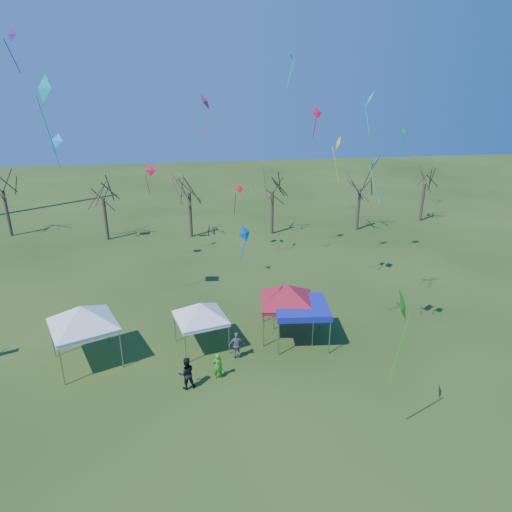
{
  "coord_description": "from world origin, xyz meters",
  "views": [
    {
      "loc": [
        -2.48,
        -20.84,
        15.2
      ],
      "look_at": [
        1.14,
        3.0,
        5.82
      ],
      "focal_mm": 32.0,
      "sensor_mm": 36.0,
      "label": 1
    }
  ],
  "objects_px": {
    "tent_red": "(287,288)",
    "person_grey": "(237,345)",
    "person_green": "(218,366)",
    "tent_white_mid": "(200,306)",
    "tree_1": "(101,183)",
    "tree_2": "(188,176)",
    "tree_3": "(273,176)",
    "tree_5": "(427,171)",
    "tree_4": "(361,174)",
    "tent_white_west": "(81,310)",
    "person_dark": "(186,373)",
    "tent_blue": "(301,307)"
  },
  "relations": [
    {
      "from": "tree_5",
      "to": "tent_blue",
      "type": "xyz_separation_m",
      "value": [
        -19.82,
        -23.07,
        -3.41
      ]
    },
    {
      "from": "tree_4",
      "to": "person_grey",
      "type": "relative_size",
      "value": 4.72
    },
    {
      "from": "tree_4",
      "to": "tent_white_west",
      "type": "height_order",
      "value": "tree_4"
    },
    {
      "from": "tree_1",
      "to": "tent_white_mid",
      "type": "distance_m",
      "value": 23.35
    },
    {
      "from": "tree_5",
      "to": "person_dark",
      "type": "bearing_deg",
      "value": -135.12
    },
    {
      "from": "tree_1",
      "to": "tree_2",
      "type": "distance_m",
      "value": 8.42
    },
    {
      "from": "tree_2",
      "to": "tree_3",
      "type": "xyz_separation_m",
      "value": [
        8.4,
        -0.33,
        -0.21
      ]
    },
    {
      "from": "tree_2",
      "to": "person_dark",
      "type": "xyz_separation_m",
      "value": [
        -0.71,
        -25.0,
        -5.39
      ]
    },
    {
      "from": "tree_1",
      "to": "person_green",
      "type": "bearing_deg",
      "value": -69.22
    },
    {
      "from": "tree_1",
      "to": "tent_red",
      "type": "height_order",
      "value": "tree_1"
    },
    {
      "from": "tree_1",
      "to": "tree_2",
      "type": "xyz_separation_m",
      "value": [
        8.4,
        -0.27,
        0.5
      ]
    },
    {
      "from": "tent_white_west",
      "to": "tree_4",
      "type": "bearing_deg",
      "value": 41.69
    },
    {
      "from": "tent_red",
      "to": "person_grey",
      "type": "height_order",
      "value": "tent_red"
    },
    {
      "from": "tent_red",
      "to": "person_green",
      "type": "xyz_separation_m",
      "value": [
        -4.65,
        -3.96,
        -2.44
      ]
    },
    {
      "from": "tent_blue",
      "to": "person_grey",
      "type": "height_order",
      "value": "tent_blue"
    },
    {
      "from": "person_green",
      "to": "person_grey",
      "type": "bearing_deg",
      "value": -133.02
    },
    {
      "from": "tent_white_mid",
      "to": "tree_1",
      "type": "bearing_deg",
      "value": 111.85
    },
    {
      "from": "tent_white_mid",
      "to": "tent_blue",
      "type": "bearing_deg",
      "value": -1.53
    },
    {
      "from": "tree_3",
      "to": "person_dark",
      "type": "distance_m",
      "value": 26.8
    },
    {
      "from": "tent_red",
      "to": "tent_blue",
      "type": "bearing_deg",
      "value": -55.3
    },
    {
      "from": "tent_white_west",
      "to": "person_dark",
      "type": "relative_size",
      "value": 2.43
    },
    {
      "from": "tree_4",
      "to": "person_dark",
      "type": "height_order",
      "value": "tree_4"
    },
    {
      "from": "tree_3",
      "to": "tree_4",
      "type": "relative_size",
      "value": 1.0
    },
    {
      "from": "tent_red",
      "to": "tree_2",
      "type": "bearing_deg",
      "value": 105.36
    },
    {
      "from": "person_green",
      "to": "person_grey",
      "type": "xyz_separation_m",
      "value": [
        1.25,
        1.73,
        0.08
      ]
    },
    {
      "from": "tent_red",
      "to": "person_grey",
      "type": "xyz_separation_m",
      "value": [
        -3.41,
        -2.22,
        -2.36
      ]
    },
    {
      "from": "tree_2",
      "to": "person_green",
      "type": "relative_size",
      "value": 5.41
    },
    {
      "from": "tent_white_west",
      "to": "tent_red",
      "type": "bearing_deg",
      "value": 6.43
    },
    {
      "from": "tree_2",
      "to": "tree_4",
      "type": "relative_size",
      "value": 1.04
    },
    {
      "from": "tree_2",
      "to": "person_grey",
      "type": "height_order",
      "value": "tree_2"
    },
    {
      "from": "tree_3",
      "to": "person_green",
      "type": "relative_size",
      "value": 5.23
    },
    {
      "from": "tree_1",
      "to": "tent_red",
      "type": "distance_m",
      "value": 25.13
    },
    {
      "from": "tree_4",
      "to": "tree_5",
      "type": "distance_m",
      "value": 8.62
    },
    {
      "from": "tent_red",
      "to": "tent_white_west",
      "type": "bearing_deg",
      "value": -173.57
    },
    {
      "from": "tree_1",
      "to": "person_grey",
      "type": "xyz_separation_m",
      "value": [
        10.6,
        -22.92,
        -4.96
      ]
    },
    {
      "from": "tent_white_west",
      "to": "tree_1",
      "type": "bearing_deg",
      "value": 95.45
    },
    {
      "from": "tree_4",
      "to": "person_dark",
      "type": "distance_m",
      "value": 31.19
    },
    {
      "from": "tent_white_west",
      "to": "tent_white_mid",
      "type": "height_order",
      "value": "tent_white_west"
    },
    {
      "from": "tree_5",
      "to": "tent_red",
      "type": "xyz_separation_m",
      "value": [
        -20.48,
        -22.11,
        -2.54
      ]
    },
    {
      "from": "tent_blue",
      "to": "person_dark",
      "type": "distance_m",
      "value": 7.99
    },
    {
      "from": "tree_4",
      "to": "tent_white_west",
      "type": "xyz_separation_m",
      "value": [
        -24.02,
        -21.39,
        -2.7
      ]
    },
    {
      "from": "tree_4",
      "to": "tent_white_mid",
      "type": "distance_m",
      "value": 27.41
    },
    {
      "from": "tree_5",
      "to": "person_dark",
      "type": "distance_m",
      "value": 38.13
    },
    {
      "from": "tree_4",
      "to": "person_grey",
      "type": "xyz_separation_m",
      "value": [
        -15.52,
        -22.27,
        -5.22
      ]
    },
    {
      "from": "tent_white_west",
      "to": "person_dark",
      "type": "distance_m",
      "value": 6.9
    },
    {
      "from": "tree_1",
      "to": "tree_3",
      "type": "bearing_deg",
      "value": -2.06
    },
    {
      "from": "tree_1",
      "to": "tent_white_west",
      "type": "relative_size",
      "value": 1.72
    },
    {
      "from": "tent_red",
      "to": "tent_blue",
      "type": "xyz_separation_m",
      "value": [
        0.66,
        -0.95,
        -0.87
      ]
    },
    {
      "from": "tree_4",
      "to": "tree_2",
      "type": "bearing_deg",
      "value": 178.78
    },
    {
      "from": "tent_blue",
      "to": "person_dark",
      "type": "relative_size",
      "value": 1.95
    }
  ]
}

